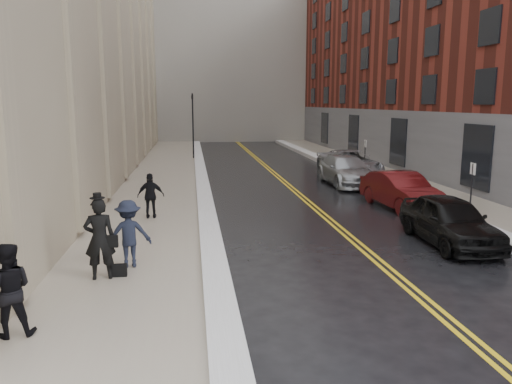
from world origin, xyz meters
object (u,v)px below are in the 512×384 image
object	(u,v)px
pedestrian_c	(151,196)
car_black	(450,220)
pedestrian_a	(8,290)
car_silver_near	(346,170)
pedestrian_main	(100,239)
car_maroon	(401,190)
pedestrian_b	(129,234)
car_silver_far	(350,164)

from	to	relation	value
pedestrian_c	car_black	bearing A→B (deg)	154.80
pedestrian_a	car_silver_near	bearing A→B (deg)	-135.86
car_silver_near	pedestrian_main	xyz separation A→B (m)	(-10.76, -14.17, 0.38)
car_black	pedestrian_c	world-z (taller)	pedestrian_c
car_black	pedestrian_main	xyz separation A→B (m)	(-10.45, -2.29, 0.39)
car_black	pedestrian_a	xyz separation A→B (m)	(-11.59, -5.27, 0.27)
pedestrian_a	pedestrian_c	bearing A→B (deg)	-112.09
car_maroon	pedestrian_a	xyz separation A→B (m)	(-12.31, -10.72, 0.27)
car_silver_near	pedestrian_c	xyz separation A→B (m)	(-10.04, -7.52, 0.21)
pedestrian_b	pedestrian_a	bearing A→B (deg)	56.38
car_black	pedestrian_a	bearing A→B (deg)	-154.02
car_silver_near	car_maroon	bearing A→B (deg)	-87.58
pedestrian_main	pedestrian_a	distance (m)	3.19
pedestrian_a	pedestrian_c	size ratio (longest dim) A/B	1.05
car_black	car_maroon	xyz separation A→B (m)	(0.71, 5.45, -0.00)
car_maroon	pedestrian_main	size ratio (longest dim) A/B	2.31
car_silver_near	car_silver_far	xyz separation A→B (m)	(1.09, 2.75, 0.02)
pedestrian_a	car_maroon	bearing A→B (deg)	-150.02
pedestrian_b	pedestrian_c	size ratio (longest dim) A/B	1.06
car_silver_near	pedestrian_b	distance (m)	16.74
car_black	car_maroon	size ratio (longest dim) A/B	0.97
car_maroon	pedestrian_main	distance (m)	13.59
car_maroon	pedestrian_c	distance (m)	10.49
car_silver_far	pedestrian_main	distance (m)	20.66
pedestrian_c	pedestrian_main	bearing A→B (deg)	82.70
car_black	pedestrian_main	bearing A→B (deg)	-166.08
car_silver_near	car_silver_far	distance (m)	2.96
car_silver_near	pedestrian_b	bearing A→B (deg)	-128.51
car_maroon	car_silver_far	xyz separation A→B (m)	(0.69, 9.17, 0.04)
car_silver_far	pedestrian_main	size ratio (longest dim) A/B	2.87
pedestrian_b	pedestrian_c	bearing A→B (deg)	-100.54
car_black	pedestrian_b	xyz separation A→B (m)	(-9.85, -1.43, 0.28)
car_maroon	pedestrian_b	world-z (taller)	pedestrian_b
car_silver_far	pedestrian_c	world-z (taller)	pedestrian_c
pedestrian_main	pedestrian_a	size ratio (longest dim) A/B	1.14
car_silver_far	pedestrian_c	distance (m)	15.14
car_silver_far	car_black	bearing A→B (deg)	-97.31
pedestrian_main	pedestrian_a	bearing A→B (deg)	60.62
pedestrian_main	pedestrian_c	bearing A→B (deg)	-104.59
car_silver_near	pedestrian_c	world-z (taller)	pedestrian_c
car_black	car_silver_far	bearing A→B (deg)	86.05
car_silver_near	pedestrian_c	distance (m)	12.54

